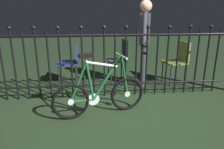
{
  "coord_description": "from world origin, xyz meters",
  "views": [
    {
      "loc": [
        -0.52,
        -2.78,
        1.46
      ],
      "look_at": [
        -0.2,
        0.21,
        0.55
      ],
      "focal_mm": 33.05,
      "sensor_mm": 36.0,
      "label": 1
    }
  ],
  "objects_px": {
    "bicycle": "(100,94)",
    "chair_navy": "(71,61)",
    "chair_charcoal": "(120,57)",
    "chair_olive": "(178,58)",
    "person_visitor": "(145,36)"
  },
  "relations": [
    {
      "from": "chair_navy",
      "to": "person_visitor",
      "type": "distance_m",
      "value": 1.58
    },
    {
      "from": "chair_navy",
      "to": "chair_charcoal",
      "type": "xyz_separation_m",
      "value": [
        1.03,
        0.02,
        0.06
      ]
    },
    {
      "from": "chair_olive",
      "to": "chair_charcoal",
      "type": "bearing_deg",
      "value": 169.62
    },
    {
      "from": "bicycle",
      "to": "person_visitor",
      "type": "height_order",
      "value": "person_visitor"
    },
    {
      "from": "bicycle",
      "to": "person_visitor",
      "type": "relative_size",
      "value": 0.8
    },
    {
      "from": "bicycle",
      "to": "chair_navy",
      "type": "height_order",
      "value": "bicycle"
    },
    {
      "from": "chair_navy",
      "to": "chair_charcoal",
      "type": "height_order",
      "value": "chair_charcoal"
    },
    {
      "from": "bicycle",
      "to": "person_visitor",
      "type": "xyz_separation_m",
      "value": [
        0.95,
        1.2,
        0.69
      ]
    },
    {
      "from": "chair_olive",
      "to": "bicycle",
      "type": "bearing_deg",
      "value": -143.7
    },
    {
      "from": "bicycle",
      "to": "chair_charcoal",
      "type": "distance_m",
      "value": 1.58
    },
    {
      "from": "chair_olive",
      "to": "person_visitor",
      "type": "height_order",
      "value": "person_visitor"
    },
    {
      "from": "bicycle",
      "to": "chair_navy",
      "type": "relative_size",
      "value": 1.72
    },
    {
      "from": "bicycle",
      "to": "person_visitor",
      "type": "distance_m",
      "value": 1.68
    },
    {
      "from": "bicycle",
      "to": "chair_olive",
      "type": "distance_m",
      "value": 2.13
    },
    {
      "from": "chair_charcoal",
      "to": "person_visitor",
      "type": "relative_size",
      "value": 0.54
    }
  ]
}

